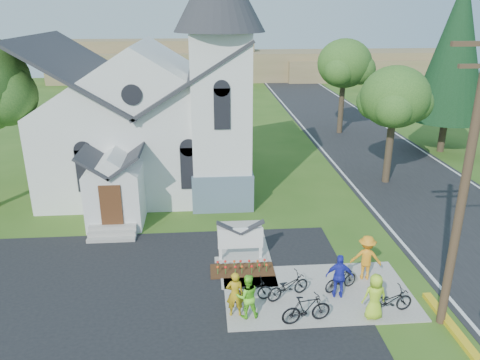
{
  "coord_description": "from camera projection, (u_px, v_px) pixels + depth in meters",
  "views": [
    {
      "loc": [
        -2.62,
        -14.25,
        10.15
      ],
      "look_at": [
        -1.08,
        5.0,
        2.98
      ],
      "focal_mm": 35.0,
      "sensor_mm": 36.0,
      "label": 1
    }
  ],
  "objects": [
    {
      "name": "cyclist_1",
      "position": [
        247.0,
        296.0,
        15.97
      ],
      "size": [
        0.84,
        0.68,
        1.63
      ],
      "primitive_type": "imported",
      "rotation": [
        0.0,
        0.0,
        3.23
      ],
      "color": "#76EA2B",
      "rests_on": "sidewalk"
    },
    {
      "name": "parking_lot",
      "position": [
        70.0,
        351.0,
        14.65
      ],
      "size": [
        20.0,
        16.0,
        0.02
      ],
      "primitive_type": "cube",
      "color": "black",
      "rests_on": "ground"
    },
    {
      "name": "bike_0",
      "position": [
        250.0,
        291.0,
        16.96
      ],
      "size": [
        1.68,
        0.8,
        0.85
      ],
      "primitive_type": "imported",
      "rotation": [
        0.0,
        0.0,
        1.73
      ],
      "color": "black",
      "rests_on": "sidewalk"
    },
    {
      "name": "flower_bed",
      "position": [
        242.0,
        271.0,
        19.09
      ],
      "size": [
        2.6,
        1.1,
        0.07
      ],
      "primitive_type": "cube",
      "color": "#35190E",
      "rests_on": "ground"
    },
    {
      "name": "conifer",
      "position": [
        456.0,
        49.0,
        32.41
      ],
      "size": [
        5.2,
        5.2,
        12.4
      ],
      "color": "#35291D",
      "rests_on": "ground"
    },
    {
      "name": "bike_2",
      "position": [
        288.0,
        286.0,
        17.17
      ],
      "size": [
        1.86,
        1.28,
        0.93
      ],
      "primitive_type": "imported",
      "rotation": [
        0.0,
        0.0,
        1.99
      ],
      "color": "black",
      "rests_on": "sidewalk"
    },
    {
      "name": "utility_pole",
      "position": [
        469.0,
        174.0,
        14.16
      ],
      "size": [
        3.45,
        0.28,
        10.0
      ],
      "color": "#442F22",
      "rests_on": "ground"
    },
    {
      "name": "sidewalk",
      "position": [
        318.0,
        293.0,
        17.61
      ],
      "size": [
        7.0,
        4.0,
        0.05
      ],
      "primitive_type": "cube",
      "color": "gray",
      "rests_on": "ground"
    },
    {
      "name": "ground",
      "position": [
        280.0,
        303.0,
        17.04
      ],
      "size": [
        120.0,
        120.0,
        0.0
      ],
      "primitive_type": "plane",
      "color": "#315719",
      "rests_on": "ground"
    },
    {
      "name": "church_sign",
      "position": [
        241.0,
        239.0,
        19.58
      ],
      "size": [
        2.2,
        0.4,
        1.7
      ],
      "color": "gray",
      "rests_on": "ground"
    },
    {
      "name": "cyclist_3",
      "position": [
        366.0,
        257.0,
        18.24
      ],
      "size": [
        1.31,
        0.96,
        1.83
      ],
      "primitive_type": "imported",
      "rotation": [
        0.0,
        0.0,
        2.89
      ],
      "color": "orange",
      "rests_on": "sidewalk"
    },
    {
      "name": "tree_road_near",
      "position": [
        395.0,
        98.0,
        27.08
      ],
      "size": [
        4.0,
        4.0,
        7.05
      ],
      "color": "#35291D",
      "rests_on": "ground"
    },
    {
      "name": "bike_1",
      "position": [
        306.0,
        309.0,
        15.77
      ],
      "size": [
        1.82,
        0.79,
        1.06
      ],
      "primitive_type": "imported",
      "rotation": [
        0.0,
        0.0,
        1.74
      ],
      "color": "black",
      "rests_on": "sidewalk"
    },
    {
      "name": "cyclist_2",
      "position": [
        340.0,
        276.0,
        17.08
      ],
      "size": [
        1.06,
        0.59,
        1.71
      ],
      "primitive_type": "imported",
      "rotation": [
        0.0,
        0.0,
        2.97
      ],
      "color": "#242BB8",
      "rests_on": "sidewalk"
    },
    {
      "name": "church",
      "position": [
        152.0,
        99.0,
        26.47
      ],
      "size": [
        12.35,
        12.0,
        13.0
      ],
      "color": "white",
      "rests_on": "ground"
    },
    {
      "name": "bike_4",
      "position": [
        389.0,
        301.0,
        16.29
      ],
      "size": [
        1.88,
        0.95,
        0.94
      ],
      "primitive_type": "imported",
      "rotation": [
        0.0,
        0.0,
        1.76
      ],
      "color": "black",
      "rests_on": "sidewalk"
    },
    {
      "name": "cyclist_4",
      "position": [
        375.0,
        297.0,
        15.9
      ],
      "size": [
        0.85,
        0.58,
        1.68
      ],
      "primitive_type": "imported",
      "rotation": [
        0.0,
        0.0,
        3.19
      ],
      "color": "#B1E12A",
      "rests_on": "sidewalk"
    },
    {
      "name": "cyclist_0",
      "position": [
        235.0,
        294.0,
        16.05
      ],
      "size": [
        0.61,
        0.4,
        1.68
      ],
      "primitive_type": "imported",
      "rotation": [
        0.0,
        0.0,
        3.14
      ],
      "color": "#BD9416",
      "rests_on": "sidewalk"
    },
    {
      "name": "bike_3",
      "position": [
        341.0,
        280.0,
        17.62
      ],
      "size": [
        1.52,
        0.98,
        0.89
      ],
      "primitive_type": "imported",
      "rotation": [
        0.0,
        0.0,
        1.99
      ],
      "color": "black",
      "rests_on": "sidewalk"
    },
    {
      "name": "road",
      "position": [
        390.0,
        165.0,
        31.8
      ],
      "size": [
        8.0,
        90.0,
        0.02
      ],
      "primitive_type": "cube",
      "color": "black",
      "rests_on": "ground"
    },
    {
      "name": "distant_hills",
      "position": [
        242.0,
        64.0,
        69.18
      ],
      "size": [
        61.0,
        10.0,
        5.6
      ],
      "color": "olive",
      "rests_on": "ground"
    },
    {
      "name": "tree_road_mid",
      "position": [
        344.0,
        64.0,
        38.13
      ],
      "size": [
        4.4,
        4.4,
        7.8
      ],
      "color": "#35291D",
      "rests_on": "ground"
    }
  ]
}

